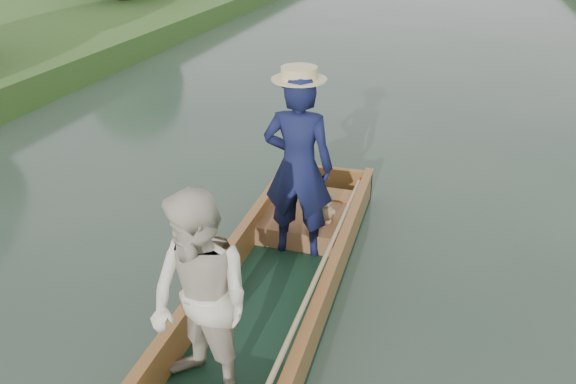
# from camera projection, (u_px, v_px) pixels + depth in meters

# --- Properties ---
(ground) EXTENTS (120.00, 120.00, 0.00)m
(ground) POSITION_uv_depth(u_px,v_px,m) (270.00, 312.00, 5.19)
(ground) COLOR #283D30
(ground) RESTS_ON ground
(punt) EXTENTS (1.17, 5.00, 2.03)m
(punt) POSITION_uv_depth(u_px,v_px,m) (263.00, 253.00, 4.88)
(punt) COLOR #122F1F
(punt) RESTS_ON ground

